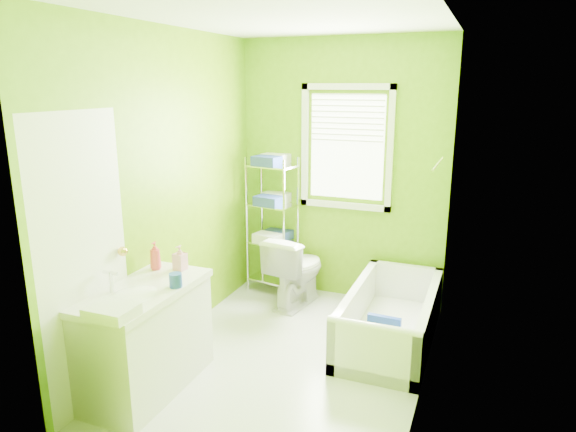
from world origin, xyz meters
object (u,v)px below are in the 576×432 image
at_px(bathtub, 390,325).
at_px(wire_shelf_unit, 273,211).
at_px(toilet, 296,270).
at_px(vanity, 145,336).

relative_size(bathtub, wire_shelf_unit, 1.02).
bearing_deg(wire_shelf_unit, bathtub, -26.65).
bearing_deg(toilet, wire_shelf_unit, -24.74).
bearing_deg(bathtub, toilet, 156.20).
bearing_deg(bathtub, wire_shelf_unit, 153.35).
height_order(vanity, wire_shelf_unit, wire_shelf_unit).
distance_m(toilet, vanity, 1.85).
relative_size(toilet, vanity, 0.68).
bearing_deg(vanity, toilet, 75.10).
xyz_separation_m(bathtub, wire_shelf_unit, (-1.37, 0.69, 0.73)).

